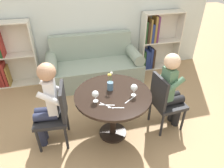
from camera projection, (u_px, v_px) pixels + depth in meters
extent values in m
plane|color=tan|center=(113.00, 133.00, 2.99)|extent=(16.00, 16.00, 0.00)
cube|color=silver|center=(88.00, 9.00, 3.86)|extent=(5.20, 0.05, 2.70)
cylinder|color=black|center=(113.00, 95.00, 2.60)|extent=(1.01, 1.01, 0.03)
cylinder|color=black|center=(113.00, 115.00, 2.79)|extent=(0.09, 0.09, 0.66)
cylinder|color=black|center=(113.00, 132.00, 2.98)|extent=(0.40, 0.40, 0.03)
cube|color=gray|center=(95.00, 72.00, 4.09)|extent=(1.87, 0.80, 0.42)
cube|color=gray|center=(91.00, 45.00, 4.10)|extent=(1.65, 0.16, 0.50)
cylinder|color=gray|center=(51.00, 63.00, 3.75)|extent=(0.22, 0.72, 0.22)
cylinder|color=gray|center=(134.00, 54.00, 4.09)|extent=(0.22, 0.72, 0.22)
cube|color=silver|center=(13.00, 53.00, 3.89)|extent=(0.88, 0.02, 1.26)
cube|color=silver|center=(35.00, 53.00, 3.87)|extent=(0.02, 0.28, 1.26)
cube|color=silver|center=(20.00, 83.00, 4.13)|extent=(0.83, 0.28, 0.02)
cube|color=silver|center=(12.00, 55.00, 3.79)|extent=(0.83, 0.28, 0.02)
cube|color=silver|center=(2.00, 23.00, 3.45)|extent=(0.83, 0.28, 0.02)
cube|color=maroon|center=(1.00, 73.00, 3.92)|extent=(0.05, 0.23, 0.53)
cube|color=maroon|center=(5.00, 74.00, 3.94)|extent=(0.05, 0.23, 0.48)
cube|color=olive|center=(8.00, 75.00, 3.98)|extent=(0.03, 0.23, 0.40)
cube|color=maroon|center=(1.00, 43.00, 3.62)|extent=(0.03, 0.23, 0.49)
cube|color=silver|center=(158.00, 39.00, 4.51)|extent=(0.88, 0.02, 1.26)
cube|color=silver|center=(142.00, 43.00, 4.32)|extent=(0.02, 0.28, 1.26)
cube|color=silver|center=(178.00, 39.00, 4.50)|extent=(0.02, 0.28, 1.26)
cube|color=silver|center=(157.00, 66.00, 4.75)|extent=(0.83, 0.28, 0.02)
cube|color=silver|center=(160.00, 41.00, 4.41)|extent=(0.83, 0.28, 0.02)
cube|color=silver|center=(164.00, 12.00, 4.07)|extent=(0.83, 0.28, 0.02)
cube|color=#234723|center=(143.00, 59.00, 4.55)|extent=(0.05, 0.23, 0.42)
cube|color=navy|center=(145.00, 59.00, 4.55)|extent=(0.05, 0.23, 0.44)
cube|color=navy|center=(147.00, 59.00, 4.57)|extent=(0.04, 0.23, 0.42)
cube|color=navy|center=(150.00, 57.00, 4.57)|extent=(0.05, 0.23, 0.48)
cube|color=#332319|center=(152.00, 58.00, 4.59)|extent=(0.05, 0.23, 0.44)
cube|color=#234723|center=(145.00, 32.00, 4.19)|extent=(0.03, 0.23, 0.46)
cube|color=#332319|center=(147.00, 32.00, 4.21)|extent=(0.05, 0.23, 0.44)
cube|color=olive|center=(149.00, 31.00, 4.20)|extent=(0.03, 0.23, 0.50)
cube|color=navy|center=(151.00, 33.00, 4.24)|extent=(0.05, 0.23, 0.40)
cube|color=olive|center=(154.00, 29.00, 4.21)|extent=(0.04, 0.23, 0.55)
cube|color=#602D5B|center=(156.00, 29.00, 4.22)|extent=(0.04, 0.23, 0.55)
cylinder|color=#232326|center=(42.00, 122.00, 2.90)|extent=(0.04, 0.04, 0.40)
cylinder|color=#232326|center=(39.00, 141.00, 2.60)|extent=(0.04, 0.04, 0.40)
cylinder|color=#232326|center=(67.00, 120.00, 2.94)|extent=(0.04, 0.04, 0.40)
cylinder|color=#232326|center=(66.00, 138.00, 2.65)|extent=(0.04, 0.04, 0.40)
cube|color=#232326|center=(51.00, 118.00, 2.65)|extent=(0.46, 0.46, 0.05)
cube|color=#232326|center=(63.00, 102.00, 2.54)|extent=(0.07, 0.38, 0.45)
cylinder|color=#232326|center=(183.00, 120.00, 2.94)|extent=(0.04, 0.04, 0.40)
cylinder|color=#232326|center=(170.00, 105.00, 3.22)|extent=(0.04, 0.04, 0.40)
cylinder|color=#232326|center=(162.00, 126.00, 2.84)|extent=(0.04, 0.04, 0.40)
cylinder|color=#232326|center=(150.00, 110.00, 3.12)|extent=(0.04, 0.04, 0.40)
cube|color=#232326|center=(168.00, 103.00, 2.91)|extent=(0.46, 0.46, 0.05)
cube|color=#232326|center=(159.00, 92.00, 2.72)|extent=(0.07, 0.38, 0.45)
cylinder|color=#282D47|center=(42.00, 127.00, 2.79)|extent=(0.11, 0.11, 0.45)
cylinder|color=#282D47|center=(41.00, 133.00, 2.70)|extent=(0.11, 0.11, 0.45)
cylinder|color=#282D47|center=(47.00, 111.00, 2.65)|extent=(0.31, 0.14, 0.11)
cylinder|color=#282D47|center=(46.00, 117.00, 2.56)|extent=(0.31, 0.14, 0.11)
cube|color=white|center=(52.00, 97.00, 2.48)|extent=(0.14, 0.21, 0.50)
cylinder|color=white|center=(52.00, 86.00, 2.55)|extent=(0.29, 0.10, 0.23)
cylinder|color=white|center=(49.00, 99.00, 2.33)|extent=(0.29, 0.10, 0.23)
sphere|color=tan|center=(46.00, 72.00, 2.28)|extent=(0.22, 0.22, 0.22)
cylinder|color=black|center=(177.00, 113.00, 3.02)|extent=(0.11, 0.11, 0.45)
cylinder|color=black|center=(173.00, 109.00, 3.11)|extent=(0.11, 0.11, 0.45)
cylinder|color=black|center=(174.00, 100.00, 2.84)|extent=(0.31, 0.14, 0.11)
cylinder|color=black|center=(170.00, 96.00, 2.93)|extent=(0.31, 0.14, 0.11)
cube|color=#517A5B|center=(168.00, 85.00, 2.71)|extent=(0.14, 0.21, 0.50)
cylinder|color=#517A5B|center=(174.00, 86.00, 2.57)|extent=(0.29, 0.10, 0.23)
cylinder|color=#517A5B|center=(163.00, 76.00, 2.78)|extent=(0.29, 0.10, 0.23)
sphere|color=beige|center=(172.00, 61.00, 2.52)|extent=(0.21, 0.21, 0.21)
cylinder|color=white|center=(96.00, 101.00, 2.46)|extent=(0.06, 0.06, 0.00)
cylinder|color=white|center=(96.00, 99.00, 2.44)|extent=(0.01, 0.01, 0.07)
sphere|color=white|center=(95.00, 94.00, 2.40)|extent=(0.08, 0.08, 0.08)
sphere|color=maroon|center=(95.00, 95.00, 2.41)|extent=(0.06, 0.06, 0.06)
cylinder|color=white|center=(134.00, 95.00, 2.56)|extent=(0.06, 0.06, 0.00)
cylinder|color=white|center=(134.00, 92.00, 2.54)|extent=(0.01, 0.01, 0.08)
sphere|color=white|center=(134.00, 88.00, 2.50)|extent=(0.09, 0.09, 0.09)
sphere|color=maroon|center=(134.00, 88.00, 2.51)|extent=(0.06, 0.06, 0.06)
cylinder|color=slate|center=(110.00, 86.00, 2.64)|extent=(0.08, 0.08, 0.11)
cylinder|color=#4C7A42|center=(109.00, 79.00, 2.58)|extent=(0.00, 0.01, 0.11)
sphere|color=#EACC4C|center=(109.00, 75.00, 2.55)|extent=(0.04, 0.04, 0.04)
cylinder|color=#4C7A42|center=(110.00, 79.00, 2.57)|extent=(0.01, 0.01, 0.12)
sphere|color=#EACC4C|center=(110.00, 75.00, 2.54)|extent=(0.04, 0.04, 0.04)
cylinder|color=#4C7A42|center=(111.00, 77.00, 2.58)|extent=(0.01, 0.01, 0.13)
sphere|color=silver|center=(111.00, 73.00, 2.55)|extent=(0.04, 0.04, 0.04)
cube|color=silver|center=(107.00, 105.00, 2.39)|extent=(0.19, 0.07, 0.00)
cube|color=silver|center=(107.00, 105.00, 2.39)|extent=(0.14, 0.15, 0.00)
cube|color=silver|center=(130.00, 100.00, 2.48)|extent=(0.17, 0.11, 0.00)
cube|color=silver|center=(116.00, 108.00, 2.35)|extent=(0.19, 0.06, 0.00)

